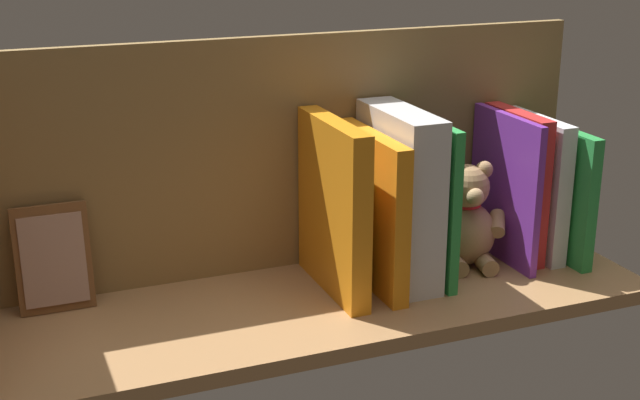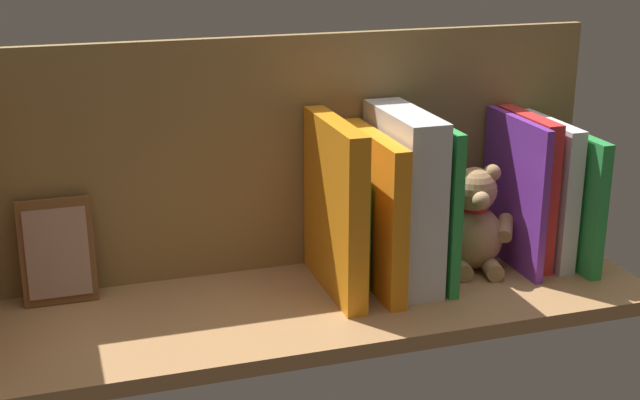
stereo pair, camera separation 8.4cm
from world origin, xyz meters
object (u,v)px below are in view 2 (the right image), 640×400
Objects in this scene: dictionary_thick_white at (403,197)px; picture_frame_leaning at (57,252)px; teddy_bear at (473,224)px; book_0 at (566,195)px.

picture_frame_leaning is (49.75, -7.54, -5.53)cm from dictionary_thick_white.
teddy_bear is 0.64× the size of dictionary_thick_white.
dictionary_thick_white reaches higher than picture_frame_leaning.
teddy_bear is at bearing -178.44° from dictionary_thick_white.
book_0 reaches higher than picture_frame_leaning.
dictionary_thick_white is (12.00, 0.33, 5.64)cm from teddy_bear.
dictionary_thick_white is at bearing 171.38° from picture_frame_leaning.
teddy_bear is 62.17cm from picture_frame_leaning.
teddy_bear is 1.11× the size of picture_frame_leaning.
dictionary_thick_white is at bearing -0.44° from book_0.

